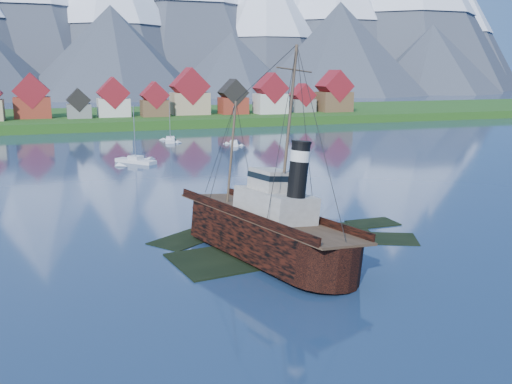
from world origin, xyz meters
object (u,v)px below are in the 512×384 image
object	(u,v)px
tugboat_wreck	(257,226)
sailboat_d	(234,144)
sailboat_c	(136,162)
sailboat_e	(170,141)

from	to	relation	value
tugboat_wreck	sailboat_d	distance (m)	90.07
sailboat_c	sailboat_d	xyz separation A→B (m)	(28.32, 21.29, -0.04)
sailboat_d	sailboat_e	bearing A→B (deg)	151.53
tugboat_wreck	sailboat_e	distance (m)	100.37
tugboat_wreck	sailboat_d	xyz separation A→B (m)	(24.33, 86.68, -2.63)
sailboat_c	sailboat_d	distance (m)	35.43
sailboat_c	sailboat_e	bearing A→B (deg)	28.84
tugboat_wreck	sailboat_c	distance (m)	65.56
sailboat_c	sailboat_d	size ratio (longest dim) A/B	1.20
tugboat_wreck	sailboat_e	size ratio (longest dim) A/B	2.54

